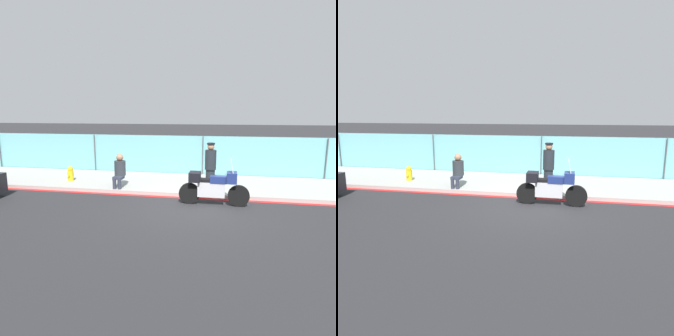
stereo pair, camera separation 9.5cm
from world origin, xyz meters
The scene contains 8 objects.
ground_plane centered at (0.00, 0.00, 0.00)m, with size 120.00×120.00×0.00m, color #262628.
sidewalk centered at (0.00, 2.84, 0.07)m, with size 38.85×3.40×0.13m.
curb_paint_stripe centered at (0.00, 1.05, 0.00)m, with size 38.85×0.18×0.01m.
storefront_fence centered at (0.00, 4.63, 0.94)m, with size 36.91×0.17×1.88m.
motorcycle centered at (0.62, 0.44, 0.62)m, with size 2.26×0.51×1.52m.
officer_standing centered at (0.46, 2.03, 1.01)m, with size 0.41×0.41×1.71m.
person_seated_on_curb centered at (-2.94, 1.63, 0.82)m, with size 0.43×0.68×1.27m.
fire_hydrant centered at (-5.33, 2.28, 0.43)m, with size 0.24×0.31×0.61m.
Camera 2 is at (0.99, -8.98, 2.99)m, focal length 32.00 mm.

